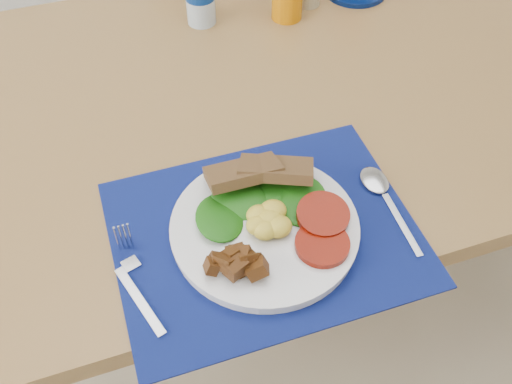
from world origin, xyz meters
TOP-DOWN VIEW (x-y plane):
  - ground at (0.00, 0.00)m, footprint 4.00×4.00m
  - table at (0.00, 0.20)m, footprint 1.40×0.90m
  - chair_far at (0.04, 0.82)m, footprint 0.54×0.53m
  - placemat at (-0.20, -0.13)m, footprint 0.46×0.36m
  - breakfast_plate at (-0.21, -0.13)m, footprint 0.28×0.28m
  - fork at (-0.41, -0.14)m, footprint 0.05×0.18m
  - spoon at (0.00, -0.12)m, footprint 0.04×0.19m

SIDE VIEW (x-z plane):
  - ground at x=0.00m, z-range 0.00..0.00m
  - chair_far at x=0.04m, z-range 0.01..1.13m
  - table at x=0.00m, z-range 0.29..1.04m
  - placemat at x=-0.20m, z-range 0.75..0.75m
  - fork at x=-0.41m, z-range 0.75..0.76m
  - spoon at x=0.00m, z-range 0.75..0.76m
  - breakfast_plate at x=-0.21m, z-range 0.74..0.81m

